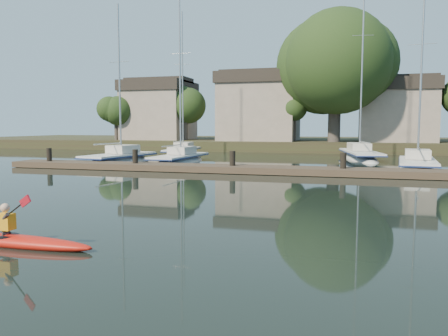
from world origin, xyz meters
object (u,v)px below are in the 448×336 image
(sailboat_1, at_px, (180,165))
(sailboat_6, at_px, (360,161))
(dock, at_px, (286,170))
(sailboat_3, at_px, (417,173))
(sailboat_5, at_px, (183,157))
(sailboat_0, at_px, (120,166))
(kayak, at_px, (11,238))

(sailboat_1, distance_m, sailboat_6, 14.37)
(dock, bearing_deg, sailboat_3, 30.40)
(dock, xyz_separation_m, sailboat_1, (-8.12, 5.00, -0.38))
(sailboat_1, bearing_deg, sailboat_5, 112.26)
(sailboat_1, height_order, sailboat_3, sailboat_1)
(sailboat_5, bearing_deg, sailboat_0, -103.32)
(dock, bearing_deg, sailboat_6, 70.98)
(kayak, height_order, sailboat_0, sailboat_0)
(sailboat_1, height_order, sailboat_6, sailboat_6)
(dock, relative_size, sailboat_1, 2.59)
(kayak, xyz_separation_m, sailboat_6, (8.21, 28.17, -0.35))
(sailboat_1, height_order, sailboat_5, sailboat_5)
(kayak, bearing_deg, sailboat_3, 61.65)
(kayak, relative_size, sailboat_0, 0.33)
(sailboat_0, height_order, sailboat_6, sailboat_6)
(sailboat_6, bearing_deg, sailboat_1, -157.83)
(kayak, distance_m, sailboat_5, 29.89)
(kayak, distance_m, sailboat_0, 21.45)
(kayak, bearing_deg, dock, 76.74)
(sailboat_6, bearing_deg, sailboat_5, 168.27)
(sailboat_5, bearing_deg, kayak, -82.21)
(sailboat_1, relative_size, sailboat_5, 0.95)
(sailboat_1, bearing_deg, dock, -28.88)
(sailboat_3, bearing_deg, kayak, -112.71)
(kayak, distance_m, sailboat_1, 21.27)
(sailboat_3, xyz_separation_m, sailboat_5, (-18.26, 8.95, 0.02))
(dock, relative_size, sailboat_6, 2.07)
(kayak, relative_size, sailboat_3, 0.32)
(sailboat_3, relative_size, sailboat_6, 0.78)
(kayak, xyz_separation_m, sailboat_3, (11.21, 20.10, -0.35))
(sailboat_1, xyz_separation_m, sailboat_3, (15.36, -0.75, -0.01))
(sailboat_5, relative_size, sailboat_6, 0.84)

